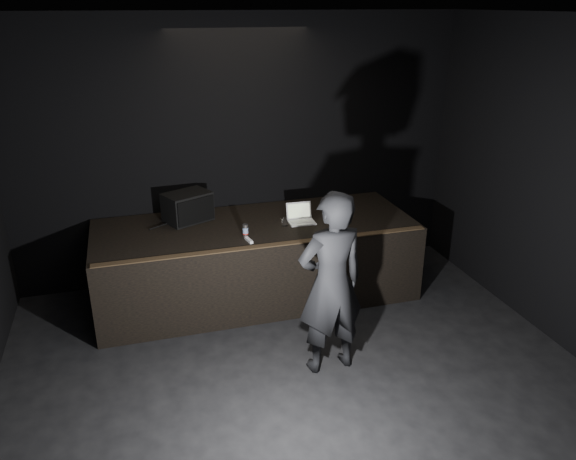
{
  "coord_description": "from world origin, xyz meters",
  "views": [
    {
      "loc": [
        -1.46,
        -3.68,
        3.59
      ],
      "look_at": [
        0.3,
        2.3,
        1.05
      ],
      "focal_mm": 35.0,
      "sensor_mm": 36.0,
      "label": 1
    }
  ],
  "objects_px": {
    "person": "(331,284)",
    "beer_can": "(245,231)",
    "stage_riser": "(256,260)",
    "stage_monitor": "(188,207)",
    "laptop": "(300,217)"
  },
  "relations": [
    {
      "from": "stage_monitor",
      "to": "laptop",
      "type": "relative_size",
      "value": 2.01
    },
    {
      "from": "stage_riser",
      "to": "laptop",
      "type": "xyz_separation_m",
      "value": [
        0.57,
        -0.07,
        0.56
      ]
    },
    {
      "from": "stage_monitor",
      "to": "person",
      "type": "xyz_separation_m",
      "value": [
        1.15,
        -2.1,
        -0.21
      ]
    },
    {
      "from": "stage_monitor",
      "to": "laptop",
      "type": "height_order",
      "value": "stage_monitor"
    },
    {
      "from": "stage_riser",
      "to": "beer_can",
      "type": "bearing_deg",
      "value": -118.59
    },
    {
      "from": "stage_monitor",
      "to": "beer_can",
      "type": "height_order",
      "value": "stage_monitor"
    },
    {
      "from": "beer_can",
      "to": "person",
      "type": "distance_m",
      "value": 1.49
    },
    {
      "from": "beer_can",
      "to": "stage_riser",
      "type": "bearing_deg",
      "value": 61.41
    },
    {
      "from": "stage_monitor",
      "to": "beer_can",
      "type": "bearing_deg",
      "value": -76.28
    },
    {
      "from": "person",
      "to": "beer_can",
      "type": "bearing_deg",
      "value": -73.04
    },
    {
      "from": "stage_monitor",
      "to": "person",
      "type": "distance_m",
      "value": 2.41
    },
    {
      "from": "person",
      "to": "stage_riser",
      "type": "bearing_deg",
      "value": -83.98
    },
    {
      "from": "beer_can",
      "to": "person",
      "type": "xyz_separation_m",
      "value": [
        0.57,
        -1.37,
        -0.1
      ]
    },
    {
      "from": "stage_riser",
      "to": "stage_monitor",
      "type": "relative_size",
      "value": 6.0
    },
    {
      "from": "laptop",
      "to": "stage_riser",
      "type": "bearing_deg",
      "value": 174.13
    }
  ]
}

